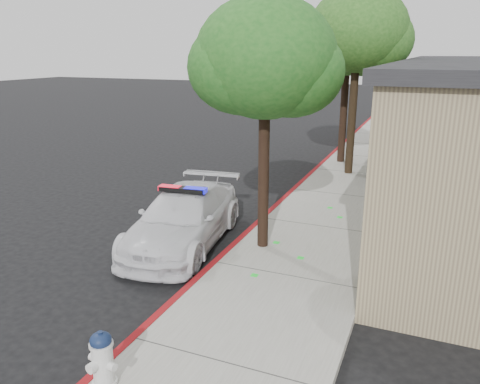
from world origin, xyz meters
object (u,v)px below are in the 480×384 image
street_tree_mid (359,34)px  fire_hydrant (102,359)px  street_tree_far (348,43)px  street_tree_near (265,64)px  police_car (184,218)px

street_tree_mid → fire_hydrant: bearing=-94.4°
fire_hydrant → street_tree_far: 15.24m
street_tree_near → street_tree_mid: size_ratio=0.85×
street_tree_mid → street_tree_far: size_ratio=1.05×
police_car → street_tree_near: street_tree_near is taller
street_tree_mid → street_tree_far: 1.82m
fire_hydrant → street_tree_mid: (1.00, 12.94, 4.47)m
fire_hydrant → street_tree_far: (0.38, 14.64, 4.23)m
street_tree_near → street_tree_far: bearing=89.9°
street_tree_far → street_tree_mid: bearing=-69.8°
police_car → street_tree_mid: bearing=64.9°
street_tree_far → street_tree_near: bearing=-90.1°
police_car → street_tree_far: 10.68m
street_tree_near → street_tree_far: 9.36m
police_car → street_tree_near: 4.06m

